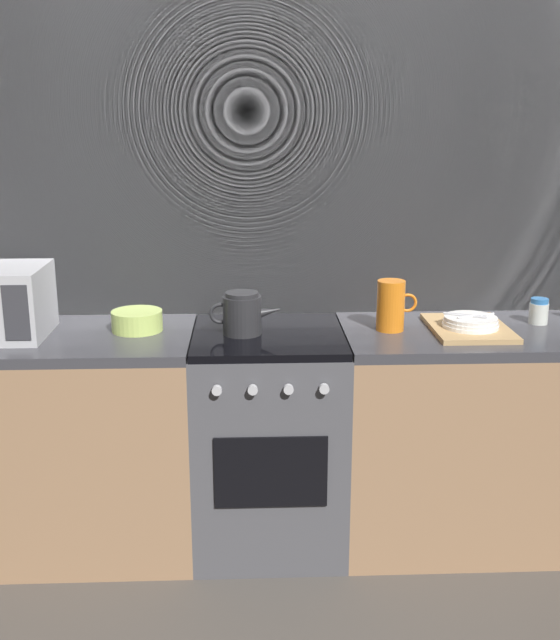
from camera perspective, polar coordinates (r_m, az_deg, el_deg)
name	(u,v)px	position (r m, az deg, el deg)	size (l,w,h in m)	color
ground_plane	(269,536)	(3.37, -0.82, -15.78)	(8.00, 8.00, 0.00)	#47423D
back_wall	(266,243)	(3.26, -1.06, 5.74)	(3.60, 0.05, 2.40)	gray
counter_left	(46,442)	(3.27, -17.01, -8.67)	(1.20, 0.60, 0.90)	#997251
stove_unit	(269,439)	(3.16, -0.85, -8.80)	(0.60, 0.63, 0.90)	#4C4C51
counter_right	(487,435)	(3.31, 15.09, -8.22)	(1.20, 0.60, 0.90)	#997251
kettle	(242,314)	(2.97, -2.81, 0.48)	(0.28, 0.15, 0.17)	#262628
mixing_bowl	(137,321)	(3.08, -10.57, -0.05)	(0.20, 0.20, 0.08)	#B7D166
pitcher	(391,305)	(3.05, 8.25, 1.08)	(0.16, 0.11, 0.20)	orange
dish_pile	(469,325)	(3.11, 13.89, -0.38)	(0.30, 0.40, 0.07)	tan
spice_jar	(539,311)	(3.30, 18.67, 0.62)	(0.08, 0.08, 0.10)	silver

